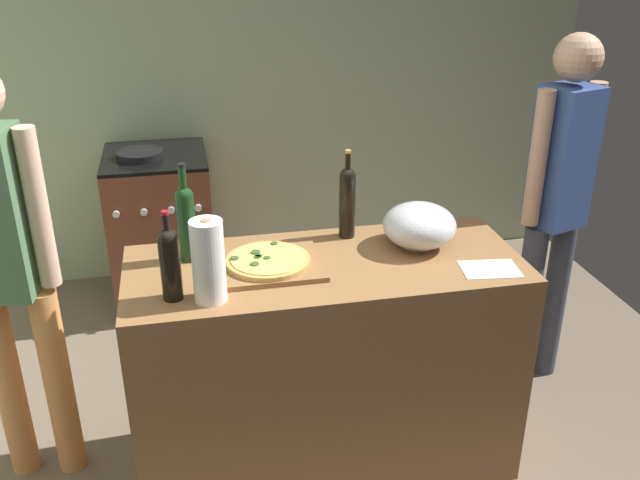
{
  "coord_description": "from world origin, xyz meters",
  "views": [
    {
      "loc": [
        -0.42,
        -1.65,
        2.09
      ],
      "look_at": [
        0.08,
        0.72,
        0.98
      ],
      "focal_mm": 38.77,
      "sensor_mm": 36.0,
      "label": 1
    }
  ],
  "objects_px": {
    "mixing_bowl": "(419,226)",
    "person_in_stripes": "(8,261)",
    "paper_towel_roll": "(208,261)",
    "wine_bottle_green": "(170,261)",
    "wine_bottle_dark": "(347,200)",
    "person_in_red": "(557,195)",
    "stove": "(162,228)",
    "pizza": "(268,260)",
    "wine_bottle_clear": "(186,220)"
  },
  "relations": [
    {
      "from": "paper_towel_roll",
      "to": "person_in_stripes",
      "type": "distance_m",
      "value": 0.81
    },
    {
      "from": "pizza",
      "to": "stove",
      "type": "relative_size",
      "value": 0.33
    },
    {
      "from": "mixing_bowl",
      "to": "wine_bottle_dark",
      "type": "relative_size",
      "value": 0.79
    },
    {
      "from": "paper_towel_roll",
      "to": "person_in_stripes",
      "type": "height_order",
      "value": "person_in_stripes"
    },
    {
      "from": "wine_bottle_clear",
      "to": "person_in_red",
      "type": "xyz_separation_m",
      "value": [
        1.64,
        0.21,
        -0.12
      ]
    },
    {
      "from": "person_in_stripes",
      "to": "person_in_red",
      "type": "xyz_separation_m",
      "value": [
        2.3,
        0.18,
        0.01
      ]
    },
    {
      "from": "wine_bottle_dark",
      "to": "wine_bottle_green",
      "type": "bearing_deg",
      "value": -151.84
    },
    {
      "from": "paper_towel_roll",
      "to": "wine_bottle_green",
      "type": "distance_m",
      "value": 0.13
    },
    {
      "from": "stove",
      "to": "person_in_stripes",
      "type": "bearing_deg",
      "value": -110.12
    },
    {
      "from": "wine_bottle_green",
      "to": "stove",
      "type": "bearing_deg",
      "value": 92.71
    },
    {
      "from": "paper_towel_roll",
      "to": "person_in_stripes",
      "type": "xyz_separation_m",
      "value": [
        -0.71,
        0.36,
        -0.1
      ]
    },
    {
      "from": "paper_towel_roll",
      "to": "stove",
      "type": "relative_size",
      "value": 0.31
    },
    {
      "from": "wine_bottle_green",
      "to": "wine_bottle_dark",
      "type": "bearing_deg",
      "value": 28.16
    },
    {
      "from": "person_in_stripes",
      "to": "person_in_red",
      "type": "bearing_deg",
      "value": 4.45
    },
    {
      "from": "pizza",
      "to": "wine_bottle_dark",
      "type": "distance_m",
      "value": 0.43
    },
    {
      "from": "person_in_stripes",
      "to": "paper_towel_roll",
      "type": "bearing_deg",
      "value": -27.05
    },
    {
      "from": "wine_bottle_dark",
      "to": "person_in_red",
      "type": "xyz_separation_m",
      "value": [
        1.01,
        0.13,
        -0.11
      ]
    },
    {
      "from": "mixing_bowl",
      "to": "person_in_red",
      "type": "distance_m",
      "value": 0.8
    },
    {
      "from": "paper_towel_roll",
      "to": "wine_bottle_dark",
      "type": "height_order",
      "value": "wine_bottle_dark"
    },
    {
      "from": "mixing_bowl",
      "to": "person_in_stripes",
      "type": "distance_m",
      "value": 1.55
    },
    {
      "from": "wine_bottle_green",
      "to": "stove",
      "type": "distance_m",
      "value": 1.81
    },
    {
      "from": "paper_towel_roll",
      "to": "stove",
      "type": "distance_m",
      "value": 1.86
    },
    {
      "from": "paper_towel_roll",
      "to": "mixing_bowl",
      "type": "bearing_deg",
      "value": 17.47
    },
    {
      "from": "wine_bottle_clear",
      "to": "stove",
      "type": "xyz_separation_m",
      "value": [
        -0.15,
        1.42,
        -0.63
      ]
    },
    {
      "from": "pizza",
      "to": "wine_bottle_green",
      "type": "relative_size",
      "value": 0.97
    },
    {
      "from": "paper_towel_roll",
      "to": "person_in_red",
      "type": "xyz_separation_m",
      "value": [
        1.58,
        0.54,
        -0.1
      ]
    },
    {
      "from": "person_in_red",
      "to": "stove",
      "type": "bearing_deg",
      "value": 146.15
    },
    {
      "from": "paper_towel_roll",
      "to": "stove",
      "type": "height_order",
      "value": "paper_towel_roll"
    },
    {
      "from": "mixing_bowl",
      "to": "person_in_stripes",
      "type": "xyz_separation_m",
      "value": [
        -1.54,
        0.1,
        -0.05
      ]
    },
    {
      "from": "pizza",
      "to": "stove",
      "type": "height_order",
      "value": "pizza"
    },
    {
      "from": "person_in_stripes",
      "to": "wine_bottle_clear",
      "type": "bearing_deg",
      "value": -3.16
    },
    {
      "from": "wine_bottle_dark",
      "to": "pizza",
      "type": "bearing_deg",
      "value": -148.63
    },
    {
      "from": "person_in_stripes",
      "to": "person_in_red",
      "type": "height_order",
      "value": "same"
    },
    {
      "from": "pizza",
      "to": "wine_bottle_dark",
      "type": "relative_size",
      "value": 0.86
    },
    {
      "from": "pizza",
      "to": "wine_bottle_clear",
      "type": "relative_size",
      "value": 0.82
    },
    {
      "from": "stove",
      "to": "mixing_bowl",
      "type": "bearing_deg",
      "value": -55.01
    },
    {
      "from": "person_in_stripes",
      "to": "stove",
      "type": "bearing_deg",
      "value": 69.88
    },
    {
      "from": "stove",
      "to": "person_in_red",
      "type": "bearing_deg",
      "value": -33.85
    },
    {
      "from": "wine_bottle_dark",
      "to": "stove",
      "type": "relative_size",
      "value": 0.39
    },
    {
      "from": "wine_bottle_green",
      "to": "wine_bottle_clear",
      "type": "relative_size",
      "value": 0.84
    },
    {
      "from": "paper_towel_roll",
      "to": "pizza",
      "type": "bearing_deg",
      "value": 41.47
    },
    {
      "from": "pizza",
      "to": "wine_bottle_clear",
      "type": "distance_m",
      "value": 0.34
    },
    {
      "from": "person_in_red",
      "to": "pizza",
      "type": "bearing_deg",
      "value": -165.77
    },
    {
      "from": "pizza",
      "to": "mixing_bowl",
      "type": "distance_m",
      "value": 0.61
    },
    {
      "from": "wine_bottle_dark",
      "to": "person_in_red",
      "type": "distance_m",
      "value": 1.02
    },
    {
      "from": "pizza",
      "to": "paper_towel_roll",
      "type": "height_order",
      "value": "paper_towel_roll"
    },
    {
      "from": "mixing_bowl",
      "to": "wine_bottle_green",
      "type": "xyz_separation_m",
      "value": [
        -0.96,
        -0.22,
        0.05
      ]
    },
    {
      "from": "wine_bottle_clear",
      "to": "person_in_stripes",
      "type": "relative_size",
      "value": 0.23
    },
    {
      "from": "wine_bottle_green",
      "to": "wine_bottle_dark",
      "type": "relative_size",
      "value": 0.88
    },
    {
      "from": "wine_bottle_clear",
      "to": "person_in_red",
      "type": "bearing_deg",
      "value": 7.43
    }
  ]
}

